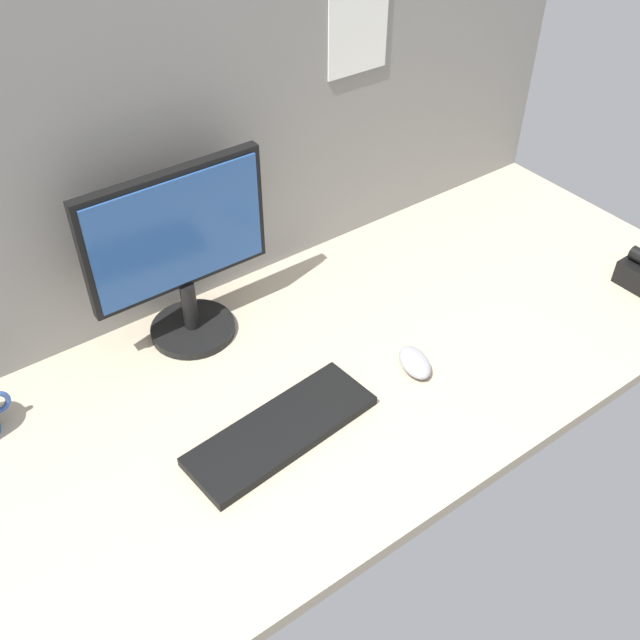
% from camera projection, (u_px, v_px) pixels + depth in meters
% --- Properties ---
extents(ground_plane, '(1.80, 0.80, 0.03)m').
position_uv_depth(ground_plane, '(342.00, 360.00, 1.52)').
color(ground_plane, tan).
extents(cubicle_wall_back, '(1.80, 0.06, 0.73)m').
position_uv_depth(cubicle_wall_back, '(236.00, 125.00, 1.50)').
color(cubicle_wall_back, gray).
rests_on(cubicle_wall_back, ground_plane).
extents(monitor, '(0.38, 0.18, 0.38)m').
position_uv_depth(monitor, '(180.00, 251.00, 1.43)').
color(monitor, black).
rests_on(monitor, ground_plane).
extents(keyboard, '(0.38, 0.16, 0.02)m').
position_uv_depth(keyboard, '(281.00, 430.00, 1.34)').
color(keyboard, black).
rests_on(keyboard, ground_plane).
extents(mouse, '(0.08, 0.11, 0.03)m').
position_uv_depth(mouse, '(415.00, 362.00, 1.47)').
color(mouse, '#99999E').
rests_on(mouse, ground_plane).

